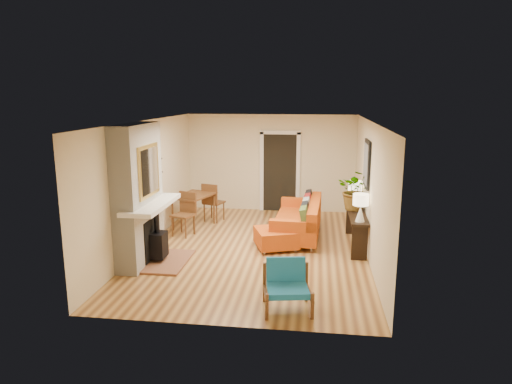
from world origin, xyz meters
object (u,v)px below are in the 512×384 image
ottoman (276,237)px  blue_chair (287,282)px  sofa (301,220)px  console_table (356,219)px  dining_table (196,201)px  lamp_near (361,204)px  houseplant (356,190)px  lamp_far (355,190)px

ottoman → blue_chair: size_ratio=1.29×
sofa → console_table: sofa is taller
ottoman → dining_table: size_ratio=0.55×
lamp_near → houseplant: 0.92m
lamp_far → houseplant: houseplant is taller
blue_chair → lamp_near: bearing=61.6°
sofa → houseplant: houseplant is taller
lamp_near → houseplant: houseplant is taller
blue_chair → houseplant: (1.24, 3.22, 0.77)m
dining_table → lamp_far: (3.65, -0.24, 0.43)m
lamp_near → houseplant: bearing=90.6°
lamp_near → houseplant: (-0.01, 0.92, 0.10)m
blue_chair → lamp_far: (1.25, 3.66, 0.67)m
lamp_near → houseplant: size_ratio=0.62×
sofa → blue_chair: 3.52m
blue_chair → houseplant: houseplant is taller
sofa → dining_table: (-2.49, 0.39, 0.25)m
blue_chair → lamp_far: size_ratio=1.47×
ottoman → sofa: bearing=61.4°
sofa → dining_table: dining_table is taller
blue_chair → console_table: 3.25m
ottoman → dining_table: bearing=147.8°
dining_table → console_table: size_ratio=1.00×
blue_chair → dining_table: size_ratio=0.43×
sofa → houseplant: 1.41m
sofa → dining_table: bearing=171.1°
sofa → ottoman: bearing=-118.6°
blue_chair → console_table: (1.25, 3.00, 0.19)m
sofa → ottoman: size_ratio=2.24×
sofa → dining_table: 2.53m
sofa → lamp_far: bearing=7.2°
sofa → ottoman: 1.01m
ottoman → console_table: bearing=12.6°
blue_chair → lamp_far: bearing=71.2°
ottoman → lamp_near: 1.86m
dining_table → console_table: (3.65, -0.90, -0.06)m
lamp_far → houseplant: size_ratio=0.62×
blue_chair → houseplant: 3.54m
blue_chair → lamp_far: lamp_far is taller
ottoman → dining_table: dining_table is taller
lamp_near → ottoman: bearing=168.7°
dining_table → lamp_near: (3.65, -1.60, 0.43)m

